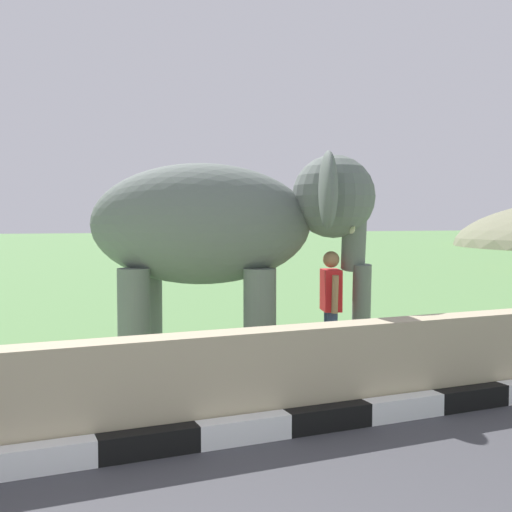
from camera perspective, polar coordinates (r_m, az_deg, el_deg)
striped_curb at (r=5.69m, az=-14.46°, el=-16.96°), size 16.20×0.20×0.24m
barrier_parapet at (r=6.58m, az=6.12°, el=-10.62°), size 28.00×0.36×1.00m
elephant at (r=8.74m, az=-2.78°, el=2.57°), size 4.02×3.25×3.00m
person_handler at (r=8.78m, az=6.89°, el=-4.31°), size 0.35×0.67×1.66m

